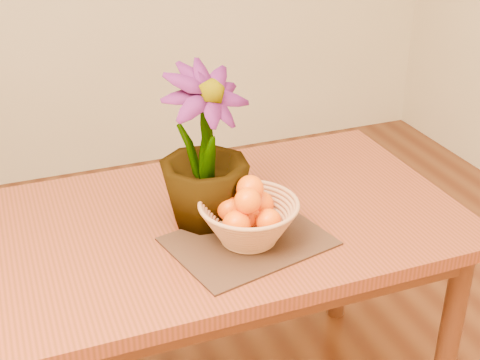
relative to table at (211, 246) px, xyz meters
name	(u,v)px	position (x,y,z in m)	size (l,w,h in m)	color
table	(211,246)	(0.00, 0.00, 0.00)	(1.40, 0.80, 0.75)	maroon
placemat	(249,241)	(0.05, -0.15, 0.09)	(0.39, 0.30, 0.01)	#3B2415
wicker_basket	(249,223)	(0.05, -0.15, 0.15)	(0.26, 0.26, 0.11)	#BB7B4E
orange_pile	(249,208)	(0.05, -0.15, 0.19)	(0.16, 0.16, 0.13)	#FF6704
potted_plant	(204,149)	(-0.01, 0.00, 0.31)	(0.24, 0.24, 0.44)	#214F16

